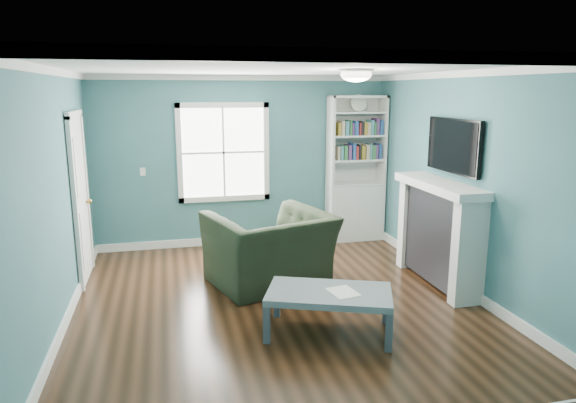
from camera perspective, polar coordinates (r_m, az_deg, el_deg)
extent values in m
plane|color=black|center=(5.92, -1.10, -11.38)|extent=(5.00, 5.00, 0.00)
plane|color=#38646C|center=(7.96, -5.00, 4.44)|extent=(4.50, 0.00, 4.50)
plane|color=#38646C|center=(3.21, 8.47, -7.35)|extent=(4.50, 0.00, 4.50)
plane|color=#38646C|center=(5.52, -24.62, -0.08)|extent=(0.00, 5.00, 5.00)
plane|color=#38646C|center=(6.39, 18.98, 1.91)|extent=(0.00, 5.00, 5.00)
plane|color=white|center=(5.43, -1.21, 14.64)|extent=(5.00, 5.00, 0.00)
cube|color=white|center=(8.20, -4.83, -4.19)|extent=(4.50, 0.03, 0.12)
cube|color=white|center=(5.88, -23.39, -11.96)|extent=(0.03, 5.00, 0.12)
cube|color=white|center=(6.70, 18.13, -8.58)|extent=(0.03, 5.00, 0.12)
cube|color=white|center=(7.87, -5.15, 13.55)|extent=(4.50, 0.04, 0.08)
cube|color=white|center=(3.06, 9.09, 15.66)|extent=(4.50, 0.04, 0.08)
cube|color=white|center=(5.42, -25.61, 13.07)|extent=(0.04, 5.00, 0.08)
cube|color=white|center=(6.29, 19.63, 13.26)|extent=(0.04, 5.00, 0.08)
cube|color=white|center=(7.90, -7.18, 5.43)|extent=(1.24, 0.01, 1.34)
cube|color=white|center=(7.84, -11.98, 5.21)|extent=(0.08, 0.06, 1.50)
cube|color=white|center=(7.98, -2.43, 5.58)|extent=(0.08, 0.06, 1.50)
cube|color=white|center=(8.00, -7.03, 0.36)|extent=(1.40, 0.06, 0.08)
cube|color=white|center=(7.83, -7.31, 10.58)|extent=(1.40, 0.06, 0.08)
cube|color=white|center=(7.88, -7.17, 5.42)|extent=(1.24, 0.03, 0.03)
cube|color=white|center=(7.88, -7.17, 5.42)|extent=(0.03, 0.03, 1.34)
cube|color=silver|center=(8.36, 7.40, -1.16)|extent=(0.90, 0.35, 0.90)
cube|color=silver|center=(8.03, 4.74, 6.67)|extent=(0.04, 0.35, 1.40)
cube|color=silver|center=(8.34, 10.40, 6.71)|extent=(0.04, 0.35, 1.40)
cube|color=silver|center=(8.33, 7.22, 6.81)|extent=(0.90, 0.02, 1.40)
cube|color=silver|center=(8.14, 7.76, 11.47)|extent=(0.90, 0.35, 0.04)
cube|color=silver|center=(8.27, 7.49, 2.01)|extent=(0.84, 0.33, 0.03)
cube|color=silver|center=(8.21, 7.56, 4.62)|extent=(0.84, 0.33, 0.03)
cube|color=silver|center=(8.17, 7.64, 7.26)|extent=(0.84, 0.33, 0.03)
cube|color=silver|center=(8.15, 7.71, 9.78)|extent=(0.84, 0.33, 0.03)
cube|color=tan|center=(8.18, 7.64, 5.47)|extent=(0.70, 0.25, 0.22)
cube|color=teal|center=(8.14, 7.71, 8.12)|extent=(0.70, 0.25, 0.22)
cylinder|color=beige|center=(8.10, 7.87, 10.79)|extent=(0.26, 0.06, 0.26)
cube|color=black|center=(6.63, 16.47, -3.79)|extent=(0.30, 1.20, 1.10)
cube|color=black|center=(6.67, 16.22, -5.46)|extent=(0.22, 0.65, 0.70)
cube|color=silver|center=(6.07, 19.44, -5.45)|extent=(0.36, 0.16, 1.20)
cube|color=silver|center=(7.18, 13.70, -2.40)|extent=(0.36, 0.16, 1.20)
cube|color=silver|center=(6.46, 16.51, 1.73)|extent=(0.44, 1.58, 0.10)
cube|color=black|center=(6.48, 17.92, 5.91)|extent=(0.06, 1.10, 0.65)
cube|color=silver|center=(6.92, -22.07, 0.10)|extent=(0.04, 0.80, 2.05)
cube|color=white|center=(6.48, -22.55, -0.70)|extent=(0.05, 0.08, 2.13)
cube|color=white|center=(7.36, -21.50, 0.82)|extent=(0.05, 0.08, 2.13)
cube|color=white|center=(6.79, -22.71, 8.92)|extent=(0.05, 0.98, 0.08)
sphere|color=#BF8C3F|center=(7.22, -21.22, 0.03)|extent=(0.07, 0.07, 0.07)
ellipsoid|color=white|center=(5.78, 7.58, 13.80)|extent=(0.34, 0.34, 0.15)
cylinder|color=white|center=(5.78, 7.60, 14.25)|extent=(0.38, 0.38, 0.03)
cube|color=white|center=(7.88, -15.83, 3.21)|extent=(0.08, 0.01, 0.12)
imported|color=black|center=(6.33, -2.05, -3.99)|extent=(1.59, 1.28, 1.21)
cube|color=#434850|center=(5.03, -2.37, -13.49)|extent=(0.09, 0.09, 0.37)
cube|color=#434850|center=(4.97, 11.15, -14.07)|extent=(0.09, 0.09, 0.37)
cube|color=#434850|center=(5.57, -1.24, -10.87)|extent=(0.09, 0.09, 0.37)
cube|color=#434850|center=(5.51, 10.84, -11.34)|extent=(0.09, 0.09, 0.37)
cube|color=slate|center=(5.15, 4.61, -10.22)|extent=(1.37, 1.06, 0.07)
cube|color=white|center=(5.12, 6.14, -9.96)|extent=(0.29, 0.35, 0.00)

